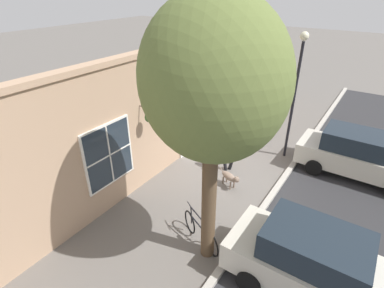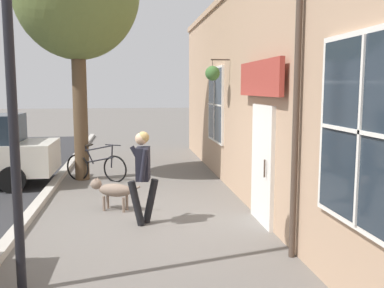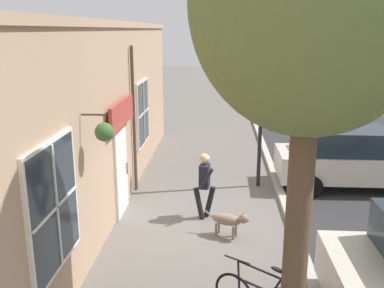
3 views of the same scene
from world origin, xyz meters
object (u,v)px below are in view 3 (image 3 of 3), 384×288
Objects in this scene: pedestrian_walking at (205,180)px; street_lamp at (263,74)px; dog_on_leash at (229,220)px; parked_car_mid_block at (351,158)px; street_tree_by_curb at (310,9)px.

pedestrian_walking is 0.33× the size of street_lamp.
parked_car_mid_block is at bearing 43.37° from dog_on_leash.
street_lamp is at bearing 57.19° from pedestrian_walking.
parked_car_mid_block reaches higher than dog_on_leash.
street_lamp is at bearing -178.29° from parked_car_mid_block.
pedestrian_walking is 3.61m from street_lamp.
street_tree_by_curb reaches higher than parked_car_mid_block.
pedestrian_walking is 1.60× the size of dog_on_leash.
parked_car_mid_block is at bearing 66.98° from street_tree_by_curb.
pedestrian_walking is at bearing 109.99° from street_tree_by_curb.
dog_on_leash is 0.16× the size of street_tree_by_curb.
dog_on_leash is 4.94m from parked_car_mid_block.
pedestrian_walking is 0.25× the size of street_tree_by_curb.
street_lamp is (1.50, 2.33, 2.30)m from pedestrian_walking.
pedestrian_walking reaches higher than dog_on_leash.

